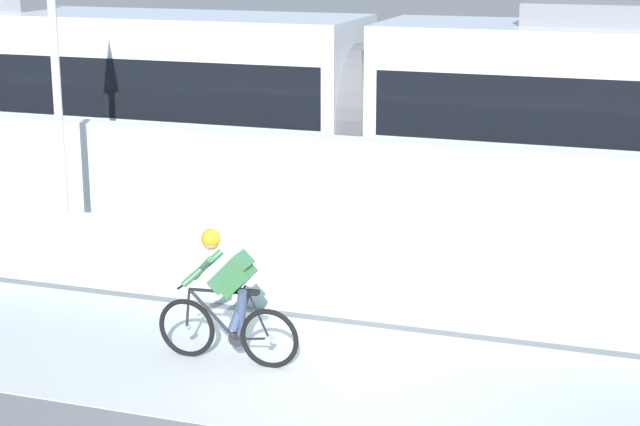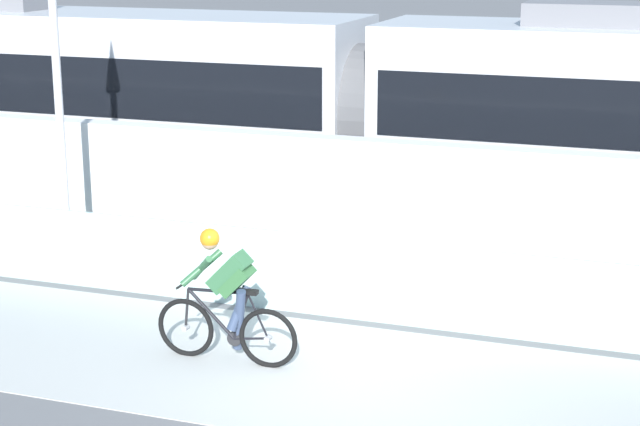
% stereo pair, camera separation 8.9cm
% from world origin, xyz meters
% --- Properties ---
extents(ground_plane, '(200.00, 200.00, 0.00)m').
position_xyz_m(ground_plane, '(0.00, 0.00, 0.00)').
color(ground_plane, slate).
extents(bike_path_deck, '(32.00, 3.20, 0.01)m').
position_xyz_m(bike_path_deck, '(0.00, 0.00, 0.01)').
color(bike_path_deck, beige).
rests_on(bike_path_deck, ground).
extents(glass_parapet, '(32.00, 0.05, 1.10)m').
position_xyz_m(glass_parapet, '(0.00, 1.85, 0.55)').
color(glass_parapet, silver).
rests_on(glass_parapet, ground).
extents(concrete_barrier_wall, '(32.00, 0.36, 2.03)m').
position_xyz_m(concrete_barrier_wall, '(0.00, 3.65, 1.02)').
color(concrete_barrier_wall, silver).
rests_on(concrete_barrier_wall, ground).
extents(tram_rail_near, '(32.00, 0.08, 0.01)m').
position_xyz_m(tram_rail_near, '(0.00, 6.13, 0.00)').
color(tram_rail_near, '#595654').
rests_on(tram_rail_near, ground).
extents(tram_rail_far, '(32.00, 0.08, 0.01)m').
position_xyz_m(tram_rail_far, '(0.00, 7.57, 0.00)').
color(tram_rail_far, '#595654').
rests_on(tram_rail_far, ground).
extents(tram, '(22.56, 2.54, 3.81)m').
position_xyz_m(tram, '(-1.77, 6.85, 1.89)').
color(tram, silver).
rests_on(tram, ground).
extents(cyclist_on_bike, '(1.77, 0.58, 1.61)m').
position_xyz_m(cyclist_on_bike, '(-1.46, 0.00, 0.78)').
color(cyclist_on_bike, black).
rests_on(cyclist_on_bike, ground).
extents(lamp_post_antenna, '(0.28, 0.28, 5.20)m').
position_xyz_m(lamp_post_antenna, '(-4.94, 2.15, 3.29)').
color(lamp_post_antenna, gray).
rests_on(lamp_post_antenna, ground).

